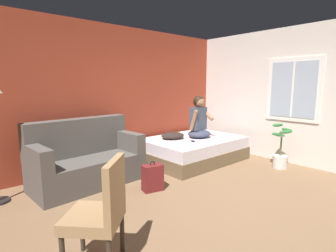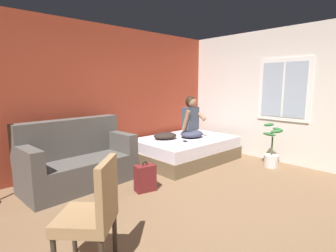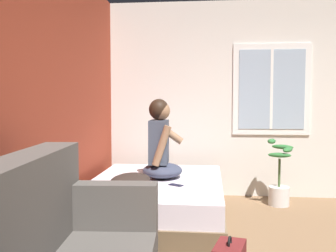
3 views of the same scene
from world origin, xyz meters
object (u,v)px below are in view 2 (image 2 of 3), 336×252
at_px(couch, 78,161).
at_px(person_seated, 191,121).
at_px(potted_plant, 272,152).
at_px(backpack, 145,178).
at_px(throw_pillow, 165,136).
at_px(side_chair, 93,211).
at_px(cell_phone, 185,141).
at_px(bed, 185,149).

height_order(couch, person_seated, person_seated).
bearing_deg(potted_plant, person_seated, 117.77).
height_order(backpack, throw_pillow, throw_pillow).
distance_m(side_chair, throw_pillow, 3.23).
distance_m(backpack, cell_phone, 1.47).
relative_size(bed, couch, 1.16).
height_order(person_seated, backpack, person_seated).
bearing_deg(potted_plant, throw_pillow, 127.54).
bearing_deg(backpack, side_chair, -142.45).
bearing_deg(side_chair, bed, 30.26).
height_order(throw_pillow, potted_plant, potted_plant).
bearing_deg(throw_pillow, bed, -27.35).
xyz_separation_m(throw_pillow, cell_phone, (0.13, -0.44, -0.07)).
height_order(couch, backpack, couch).
xyz_separation_m(person_seated, backpack, (-1.75, -0.66, -0.64)).
bearing_deg(couch, throw_pillow, -0.55).
relative_size(person_seated, backpack, 1.91).
height_order(bed, side_chair, side_chair).
bearing_deg(person_seated, throw_pillow, 155.76).
bearing_deg(throw_pillow, potted_plant, -52.46).
relative_size(throw_pillow, cell_phone, 3.33).
bearing_deg(bed, throw_pillow, 152.65).
height_order(couch, side_chair, couch).
height_order(side_chair, backpack, side_chair).
distance_m(bed, person_seated, 0.61).
distance_m(throw_pillow, cell_phone, 0.46).
xyz_separation_m(throw_pillow, potted_plant, (1.28, -1.66, -0.25)).
xyz_separation_m(couch, potted_plant, (3.13, -1.68, -0.09)).
height_order(bed, potted_plant, potted_plant).
relative_size(backpack, throw_pillow, 0.95).
xyz_separation_m(cell_phone, potted_plant, (1.14, -1.22, -0.18)).
distance_m(bed, couch, 2.27).
bearing_deg(side_chair, throw_pillow, 36.93).
xyz_separation_m(side_chair, throw_pillow, (2.58, 1.94, 0.02)).
distance_m(bed, cell_phone, 0.43).
bearing_deg(backpack, couch, 124.53).
bearing_deg(bed, backpack, -156.81).
xyz_separation_m(side_chair, potted_plant, (3.86, 0.28, -0.23)).
height_order(side_chair, person_seated, person_seated).
bearing_deg(side_chair, potted_plant, 4.16).
bearing_deg(side_chair, cell_phone, 28.94).
bearing_deg(couch, cell_phone, -12.91).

